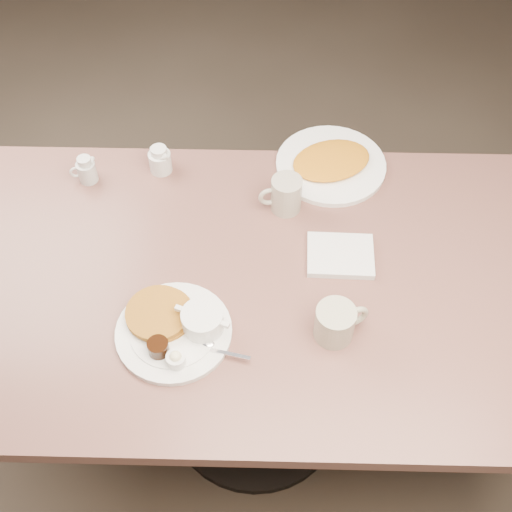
{
  "coord_description": "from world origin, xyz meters",
  "views": [
    {
      "loc": [
        0.02,
        -0.94,
        2.09
      ],
      "look_at": [
        0.0,
        0.02,
        0.82
      ],
      "focal_mm": 47.23,
      "sensor_mm": 36.0,
      "label": 1
    }
  ],
  "objects_px": {
    "diner_table": "(256,317)",
    "hash_plate": "(331,163)",
    "coffee_mug_near": "(336,322)",
    "creamer_left": "(86,170)",
    "coffee_mug_far": "(285,195)",
    "creamer_right": "(160,160)",
    "main_plate": "(177,326)"
  },
  "relations": [
    {
      "from": "coffee_mug_far",
      "to": "creamer_left",
      "type": "relative_size",
      "value": 1.51
    },
    {
      "from": "main_plate",
      "to": "coffee_mug_near",
      "type": "height_order",
      "value": "coffee_mug_near"
    },
    {
      "from": "coffee_mug_near",
      "to": "creamer_left",
      "type": "height_order",
      "value": "coffee_mug_near"
    },
    {
      "from": "creamer_left",
      "to": "coffee_mug_near",
      "type": "bearing_deg",
      "value": -35.94
    },
    {
      "from": "coffee_mug_near",
      "to": "creamer_right",
      "type": "height_order",
      "value": "coffee_mug_near"
    },
    {
      "from": "main_plate",
      "to": "creamer_right",
      "type": "distance_m",
      "value": 0.53
    },
    {
      "from": "diner_table",
      "to": "main_plate",
      "type": "xyz_separation_m",
      "value": [
        -0.18,
        -0.15,
        0.19
      ]
    },
    {
      "from": "main_plate",
      "to": "coffee_mug_near",
      "type": "distance_m",
      "value": 0.36
    },
    {
      "from": "main_plate",
      "to": "hash_plate",
      "type": "distance_m",
      "value": 0.66
    },
    {
      "from": "coffee_mug_near",
      "to": "creamer_right",
      "type": "xyz_separation_m",
      "value": [
        -0.46,
        0.51,
        -0.01
      ]
    },
    {
      "from": "coffee_mug_near",
      "to": "coffee_mug_far",
      "type": "height_order",
      "value": "coffee_mug_far"
    },
    {
      "from": "coffee_mug_near",
      "to": "hash_plate",
      "type": "relative_size",
      "value": 0.35
    },
    {
      "from": "diner_table",
      "to": "creamer_right",
      "type": "relative_size",
      "value": 17.04
    },
    {
      "from": "creamer_left",
      "to": "main_plate",
      "type": "bearing_deg",
      "value": -58.77
    },
    {
      "from": "hash_plate",
      "to": "creamer_left",
      "type": "bearing_deg",
      "value": -174.48
    },
    {
      "from": "diner_table",
      "to": "main_plate",
      "type": "distance_m",
      "value": 0.3
    },
    {
      "from": "coffee_mug_near",
      "to": "creamer_left",
      "type": "xyz_separation_m",
      "value": [
        -0.65,
        0.47,
        -0.01
      ]
    },
    {
      "from": "creamer_right",
      "to": "hash_plate",
      "type": "relative_size",
      "value": 0.22
    },
    {
      "from": "main_plate",
      "to": "creamer_right",
      "type": "height_order",
      "value": "creamer_right"
    },
    {
      "from": "coffee_mug_near",
      "to": "coffee_mug_far",
      "type": "bearing_deg",
      "value": 106.55
    },
    {
      "from": "creamer_left",
      "to": "creamer_right",
      "type": "xyz_separation_m",
      "value": [
        0.19,
        0.04,
        -0.0
      ]
    },
    {
      "from": "creamer_left",
      "to": "diner_table",
      "type": "bearing_deg",
      "value": -35.01
    },
    {
      "from": "coffee_mug_near",
      "to": "coffee_mug_far",
      "type": "xyz_separation_m",
      "value": [
        -0.11,
        0.38,
        0.0
      ]
    },
    {
      "from": "diner_table",
      "to": "coffee_mug_far",
      "type": "bearing_deg",
      "value": 73.32
    },
    {
      "from": "diner_table",
      "to": "coffee_mug_near",
      "type": "relative_size",
      "value": 10.76
    },
    {
      "from": "coffee_mug_far",
      "to": "creamer_left",
      "type": "bearing_deg",
      "value": 170.57
    },
    {
      "from": "coffee_mug_near",
      "to": "creamer_left",
      "type": "distance_m",
      "value": 0.8
    },
    {
      "from": "diner_table",
      "to": "coffee_mug_far",
      "type": "height_order",
      "value": "coffee_mug_far"
    },
    {
      "from": "diner_table",
      "to": "hash_plate",
      "type": "relative_size",
      "value": 3.74
    },
    {
      "from": "diner_table",
      "to": "hash_plate",
      "type": "distance_m",
      "value": 0.47
    },
    {
      "from": "coffee_mug_near",
      "to": "creamer_right",
      "type": "bearing_deg",
      "value": 131.53
    },
    {
      "from": "main_plate",
      "to": "creamer_right",
      "type": "relative_size",
      "value": 3.99
    }
  ]
}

